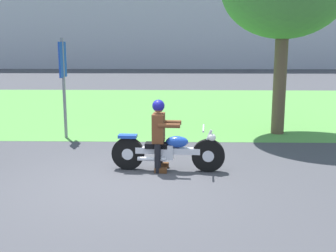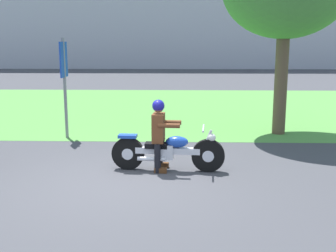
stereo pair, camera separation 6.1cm
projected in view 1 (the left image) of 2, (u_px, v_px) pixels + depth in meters
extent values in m
plane|color=#424247|center=(123.00, 182.00, 7.49)|extent=(120.00, 120.00, 0.00)
cube|color=#549342|center=(153.00, 107.00, 16.46)|extent=(60.00, 12.00, 0.01)
cube|color=silver|center=(163.00, 6.00, 43.68)|extent=(56.20, 8.00, 12.65)
cylinder|color=black|center=(208.00, 156.00, 8.07)|extent=(0.65, 0.17, 0.64)
cylinder|color=silver|center=(208.00, 156.00, 8.07)|extent=(0.23, 0.16, 0.22)
cylinder|color=black|center=(128.00, 154.00, 8.21)|extent=(0.65, 0.17, 0.64)
cylinder|color=silver|center=(128.00, 154.00, 8.21)|extent=(0.23, 0.16, 0.22)
cube|color=silver|center=(168.00, 151.00, 8.13)|extent=(1.27, 0.23, 0.12)
cube|color=silver|center=(165.00, 151.00, 8.13)|extent=(0.34, 0.26, 0.28)
ellipsoid|color=#1E47B2|center=(177.00, 142.00, 8.07)|extent=(0.46, 0.27, 0.22)
cube|color=black|center=(157.00, 145.00, 8.13)|extent=(0.46, 0.27, 0.10)
cube|color=#1E47B2|center=(128.00, 136.00, 8.15)|extent=(0.37, 0.23, 0.06)
cylinder|color=silver|center=(206.00, 143.00, 8.02)|extent=(0.26, 0.07, 0.53)
cylinder|color=silver|center=(203.00, 128.00, 7.97)|extent=(0.08, 0.66, 0.04)
sphere|color=white|center=(212.00, 137.00, 7.99)|extent=(0.16, 0.16, 0.16)
cylinder|color=silver|center=(152.00, 159.00, 8.04)|extent=(0.55, 0.12, 0.08)
cylinder|color=black|center=(160.00, 154.00, 8.34)|extent=(0.12, 0.12, 0.57)
cube|color=#593319|center=(163.00, 165.00, 8.38)|extent=(0.25, 0.12, 0.10)
cylinder|color=black|center=(158.00, 158.00, 7.99)|extent=(0.12, 0.12, 0.57)
cube|color=#593319|center=(161.00, 170.00, 8.03)|extent=(0.25, 0.12, 0.10)
cube|color=brown|center=(159.00, 128.00, 8.06)|extent=(0.25, 0.39, 0.56)
cylinder|color=brown|center=(171.00, 122.00, 8.19)|extent=(0.43, 0.12, 0.09)
cylinder|color=brown|center=(169.00, 126.00, 7.85)|extent=(0.43, 0.12, 0.09)
sphere|color=#996B4C|center=(158.00, 107.00, 7.98)|extent=(0.20, 0.20, 0.20)
sphere|color=navy|center=(158.00, 106.00, 7.97)|extent=(0.24, 0.24, 0.24)
cylinder|color=brown|center=(280.00, 84.00, 11.33)|extent=(0.35, 0.35, 2.73)
cylinder|color=gray|center=(64.00, 89.00, 10.79)|extent=(0.08, 0.08, 2.60)
cube|color=#1E47B2|center=(63.00, 60.00, 10.65)|extent=(0.04, 0.60, 0.90)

